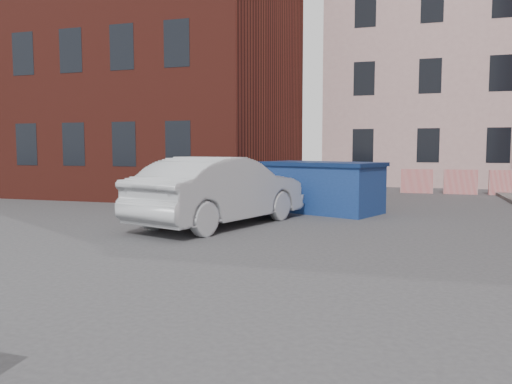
% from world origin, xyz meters
% --- Properties ---
extents(ground, '(120.00, 120.00, 0.00)m').
position_xyz_m(ground, '(0.00, 0.00, 0.00)').
color(ground, '#38383A').
rests_on(ground, ground).
extents(building_brick, '(12.00, 10.00, 14.00)m').
position_xyz_m(building_brick, '(-9.00, 13.00, 7.00)').
color(building_brick, '#591E16').
rests_on(building_brick, ground).
extents(building_pink, '(16.00, 8.00, 14.00)m').
position_xyz_m(building_pink, '(6.00, 22.00, 7.00)').
color(building_pink, '#C19794').
rests_on(building_pink, ground).
extents(far_building, '(6.00, 6.00, 8.00)m').
position_xyz_m(far_building, '(-20.00, 22.00, 4.00)').
color(far_building, maroon).
rests_on(far_building, ground).
extents(barriers, '(4.70, 0.18, 1.00)m').
position_xyz_m(barriers, '(4.20, 15.00, 0.50)').
color(barriers, red).
rests_on(barriers, ground).
extents(dumpster, '(3.91, 2.96, 1.46)m').
position_xyz_m(dumpster, '(-0.29, 7.70, 0.74)').
color(dumpster, navy).
rests_on(dumpster, ground).
extents(silver_car, '(3.20, 5.32, 1.66)m').
position_xyz_m(silver_car, '(-2.14, 4.49, 0.83)').
color(silver_car, '#AFB2B7').
rests_on(silver_car, ground).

